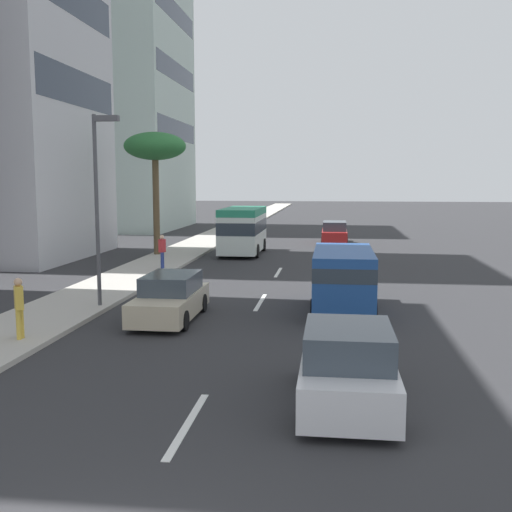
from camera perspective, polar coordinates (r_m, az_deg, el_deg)
name	(u,v)px	position (r m, az deg, el deg)	size (l,w,h in m)	color
ground_plane	(288,256)	(37.48, 3.03, -0.01)	(198.00, 198.00, 0.00)	#2D2D30
sidewalk_right	(180,253)	(38.58, -7.18, 0.26)	(162.00, 3.20, 0.15)	#B2ADA3
lane_stripe_near	(188,424)	(12.16, -6.43, -15.42)	(3.20, 0.16, 0.01)	silver
lane_stripe_mid	(260,302)	(23.33, 0.42, -4.37)	(3.20, 0.16, 0.01)	silver
lane_stripe_far	(278,272)	(30.81, 2.10, -1.55)	(3.20, 0.16, 0.01)	silver
minibus_lead	(243,229)	(38.30, -1.23, 2.57)	(6.17, 2.44, 2.92)	silver
car_second	(348,368)	(12.87, 8.62, -10.36)	(4.20, 1.97, 1.72)	silver
van_third	(343,276)	(21.73, 8.20, -1.90)	(4.98, 2.19, 2.21)	#1E478C
car_fourth	(334,233)	(45.18, 7.39, 2.16)	(4.78, 1.89, 1.64)	#A51E1E
car_fifth	(170,298)	(20.56, -8.05, -3.96)	(4.44, 1.84, 1.53)	beige
pedestrian_near_lamp	(19,305)	(18.56, -21.39, -4.33)	(0.39, 0.37, 1.76)	gold
pedestrian_mid_block	(162,250)	(31.48, -8.81, 0.58)	(0.39, 0.35, 1.73)	navy
palm_tree	(155,148)	(37.50, -9.47, 9.95)	(3.72, 3.72, 7.38)	brown
street_lamp	(99,189)	(22.33, -14.54, 6.12)	(0.24, 0.97, 6.81)	#4C4C51
office_tower_far	(113,31)	(62.43, -13.27, 19.87)	(14.72, 12.18, 37.21)	#B2C6BC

